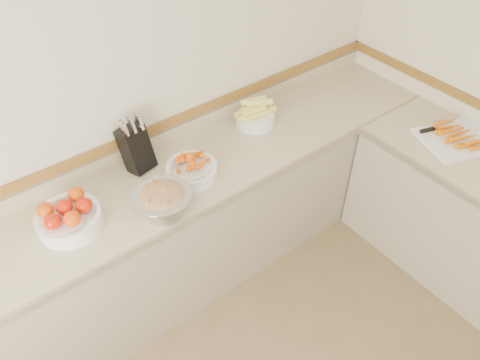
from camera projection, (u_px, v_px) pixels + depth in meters
back_wall at (118, 103)px, 2.59m from camera, size 4.00×0.00×4.00m
counter_back at (165, 238)px, 2.97m from camera, size 4.00×0.65×1.08m
knife_block at (136, 148)px, 2.71m from camera, size 0.18×0.21×0.36m
tomato_bowl at (68, 217)px, 2.41m from camera, size 0.34×0.34×0.17m
cherry_tomato_bowl at (191, 169)px, 2.71m from camera, size 0.30×0.30×0.16m
corn_bowl at (255, 116)px, 3.08m from camera, size 0.28×0.26×0.19m
rhubarb_bowl at (163, 202)px, 2.46m from camera, size 0.32×0.32×0.18m
cutting_board at (459, 137)px, 2.99m from camera, size 0.57×0.51×0.07m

